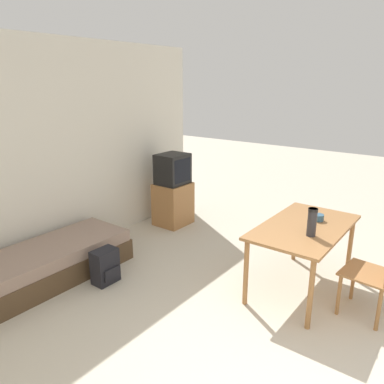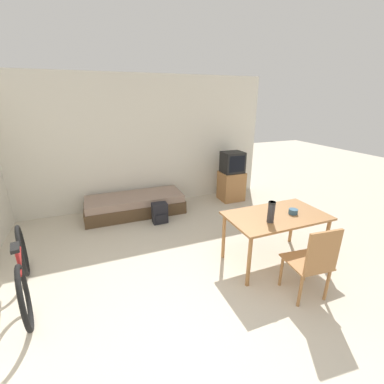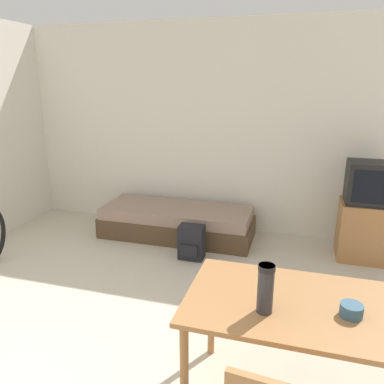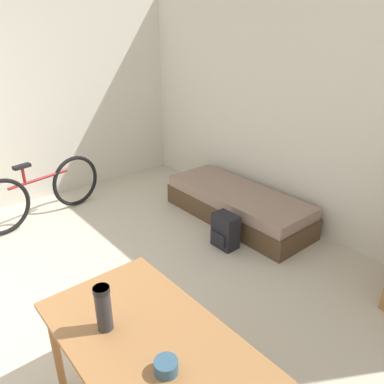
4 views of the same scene
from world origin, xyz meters
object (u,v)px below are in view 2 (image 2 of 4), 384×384
at_px(bicycle, 23,270).
at_px(daybed, 135,205).
at_px(wooden_chair, 314,260).
at_px(tv, 232,178).
at_px(backpack, 160,213).
at_px(mate_bowl, 293,212).
at_px(thermos_flask, 271,211).
at_px(dining_table, 276,220).

bearing_deg(bicycle, daybed, 49.44).
bearing_deg(wooden_chair, tv, 76.80).
bearing_deg(backpack, mate_bowl, -52.11).
bearing_deg(wooden_chair, daybed, 115.29).
height_order(tv, thermos_flask, tv).
height_order(daybed, thermos_flask, thermos_flask).
bearing_deg(bicycle, mate_bowl, -9.04).
distance_m(tv, bicycle, 4.25).
bearing_deg(daybed, mate_bowl, -53.35).
distance_m(daybed, tv, 2.24).
relative_size(tv, mate_bowl, 9.28).
bearing_deg(mate_bowl, daybed, 126.65).
distance_m(wooden_chair, backpack, 2.81).
bearing_deg(tv, wooden_chair, -103.20).
distance_m(tv, mate_bowl, 2.45).
height_order(bicycle, thermos_flask, thermos_flask).
xyz_separation_m(wooden_chair, bicycle, (-3.08, 1.26, -0.17)).
bearing_deg(tv, mate_bowl, -99.87).
distance_m(bicycle, backpack, 2.36).
xyz_separation_m(tv, backpack, (-1.85, -0.56, -0.33)).
height_order(tv, bicycle, tv).
xyz_separation_m(bicycle, backpack, (1.97, 1.30, -0.16)).
bearing_deg(backpack, wooden_chair, -66.45).
distance_m(bicycle, thermos_flask, 3.06).
distance_m(dining_table, backpack, 2.20).
relative_size(daybed, thermos_flask, 6.95).
xyz_separation_m(mate_bowl, backpack, (-1.43, 1.84, -0.57)).
distance_m(thermos_flask, mate_bowl, 0.48).
bearing_deg(dining_table, mate_bowl, -13.56).
bearing_deg(backpack, dining_table, -56.06).
bearing_deg(daybed, thermos_flask, -61.75).
bearing_deg(thermos_flask, bicycle, 167.94).
height_order(wooden_chair, bicycle, wooden_chair).
height_order(daybed, backpack, same).
relative_size(daybed, bicycle, 1.16).
relative_size(thermos_flask, backpack, 0.71).
bearing_deg(dining_table, bicycle, 171.30).
bearing_deg(dining_table, tv, 74.55).
relative_size(daybed, backpack, 4.95).
distance_m(daybed, backpack, 0.68).
relative_size(dining_table, wooden_chair, 1.44).
bearing_deg(backpack, thermos_flask, -63.06).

